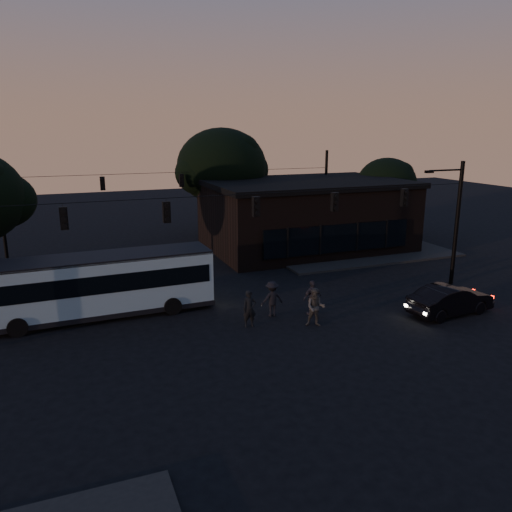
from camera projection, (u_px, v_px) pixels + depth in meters
name	position (u px, v px, depth m)	size (l,w,h in m)	color
ground	(288.00, 340.00, 22.66)	(120.00, 120.00, 0.00)	black
sidewalk_far_right	(350.00, 249.00, 39.53)	(14.00, 10.00, 0.15)	black
building	(306.00, 214.00, 39.59)	(15.40, 10.41, 5.40)	black
tree_behind	(222.00, 167.00, 42.36)	(7.60, 7.60, 9.43)	black
tree_right	(387.00, 183.00, 44.14)	(5.20, 5.20, 6.86)	black
signal_rig_near	(256.00, 228.00, 25.16)	(26.24, 0.30, 7.50)	black
signal_rig_far	(182.00, 195.00, 39.63)	(26.24, 0.30, 7.50)	black
bus	(100.00, 283.00, 25.19)	(11.33, 2.99, 3.17)	#97B7C0
car	(450.00, 300.00, 25.65)	(1.63, 4.69, 1.54)	black
pedestrian_a	(250.00, 309.00, 24.00)	(0.66, 0.44, 1.82)	black
pedestrian_b	(316.00, 307.00, 24.08)	(0.92, 0.72, 1.90)	#3B3936
pedestrian_c	(312.00, 298.00, 25.56)	(1.08, 0.45, 1.84)	#28262E
pedestrian_d	(272.00, 299.00, 25.38)	(1.19, 0.69, 1.85)	black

